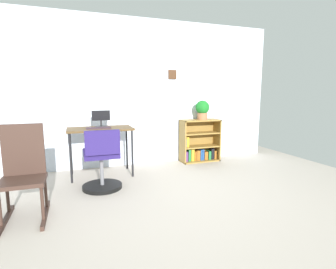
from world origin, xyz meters
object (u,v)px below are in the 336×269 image
(desk, at_px, (100,132))
(office_chair, at_px, (102,163))
(rocking_chair, at_px, (24,172))
(bookshelf_low, at_px, (199,143))
(keyboard, at_px, (99,128))
(potted_plant_on_shelf, at_px, (202,109))
(monitor, at_px, (101,119))

(desk, relative_size, office_chair, 1.17)
(rocking_chair, relative_size, bookshelf_low, 1.22)
(keyboard, bearing_deg, office_chair, -92.44)
(rocking_chair, bearing_deg, desk, 52.47)
(keyboard, xyz_separation_m, potted_plant_on_shelf, (1.88, 0.32, 0.22))
(office_chair, xyz_separation_m, bookshelf_low, (1.86, 0.94, -0.02))
(rocking_chair, bearing_deg, office_chair, 31.20)
(keyboard, bearing_deg, bookshelf_low, 11.48)
(desk, relative_size, bookshelf_low, 1.23)
(keyboard, bearing_deg, potted_plant_on_shelf, 9.78)
(office_chair, bearing_deg, monitor, 83.76)
(keyboard, relative_size, bookshelf_low, 0.45)
(rocking_chair, distance_m, potted_plant_on_shelf, 3.09)
(desk, bearing_deg, rocking_chair, -127.53)
(desk, bearing_deg, potted_plant_on_shelf, 7.68)
(keyboard, bearing_deg, rocking_chair, -128.47)
(bookshelf_low, bearing_deg, keyboard, -168.52)
(desk, relative_size, monitor, 3.49)
(keyboard, xyz_separation_m, office_chair, (-0.02, -0.57, -0.39))
(monitor, bearing_deg, office_chair, -96.24)
(keyboard, bearing_deg, desk, 68.52)
(potted_plant_on_shelf, bearing_deg, bookshelf_low, 126.74)
(rocking_chair, relative_size, potted_plant_on_shelf, 2.72)
(potted_plant_on_shelf, bearing_deg, desk, -172.32)
(bookshelf_low, bearing_deg, desk, -170.61)
(bookshelf_low, relative_size, potted_plant_on_shelf, 2.23)
(monitor, relative_size, office_chair, 0.34)
(potted_plant_on_shelf, bearing_deg, office_chair, -154.91)
(keyboard, distance_m, potted_plant_on_shelf, 1.92)
(office_chair, bearing_deg, desk, 85.24)
(monitor, bearing_deg, bookshelf_low, 6.39)
(desk, xyz_separation_m, monitor, (0.03, 0.10, 0.19))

